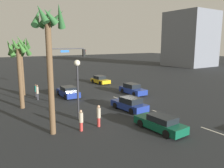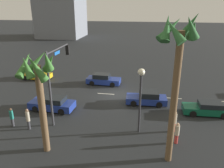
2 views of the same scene
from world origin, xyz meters
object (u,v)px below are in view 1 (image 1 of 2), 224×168
object	(u,v)px
car_2	(130,104)
building_0	(190,39)
car_1	(68,92)
car_3	(133,89)
pedestrian_1	(36,90)
palm_tree_0	(19,58)
pedestrian_2	(81,120)
pedestrian_0	(37,92)
palm_tree_2	(21,52)
traffic_signal	(62,64)
pedestrian_3	(99,115)
palm_tree_1	(50,40)
car_5	(100,80)
car_0	(160,123)
streetlamp	(77,77)

from	to	relation	value
car_2	building_0	xyz separation A→B (m)	(27.58, -46.31, 7.80)
car_1	car_3	distance (m)	8.93
pedestrian_1	palm_tree_0	bearing A→B (deg)	148.99
pedestrian_2	building_0	world-z (taller)	building_0
car_2	pedestrian_0	bearing A→B (deg)	35.15
palm_tree_2	traffic_signal	bearing A→B (deg)	-147.58
palm_tree_0	building_0	world-z (taller)	building_0
pedestrian_3	car_1	bearing A→B (deg)	-10.60
palm_tree_1	building_0	distance (m)	62.43
car_5	pedestrian_0	xyz separation A→B (m)	(-5.92, 12.72, 0.43)
pedestrian_0	pedestrian_1	size ratio (longest dim) A/B	1.12
pedestrian_1	building_0	world-z (taller)	building_0
car_3	pedestrian_0	distance (m)	12.75
car_0	streetlamp	distance (m)	8.36
car_0	palm_tree_1	xyz separation A→B (m)	(4.24, 7.39, 6.61)
pedestrian_2	streetlamp	bearing A→B (deg)	-21.62
car_1	pedestrian_2	distance (m)	12.39
car_2	streetlamp	xyz separation A→B (m)	(0.54, 5.71, 3.29)
car_2	pedestrian_3	distance (m)	5.73
streetlamp	pedestrian_0	world-z (taller)	streetlamp
pedestrian_1	building_0	xyz separation A→B (m)	(16.07, -52.97, 7.53)
car_1	car_2	bearing A→B (deg)	-162.17
palm_tree_0	palm_tree_2	size ratio (longest dim) A/B	0.93
traffic_signal	streetlamp	xyz separation A→B (m)	(-7.53, 1.43, -0.56)
car_2	pedestrian_1	distance (m)	13.30
palm_tree_0	car_0	bearing A→B (deg)	-148.87
building_0	pedestrian_3	bearing A→B (deg)	119.92
pedestrian_2	pedestrian_1	bearing A→B (deg)	-0.91
car_1	pedestrian_3	bearing A→B (deg)	169.40
traffic_signal	palm_tree_0	world-z (taller)	palm_tree_0
pedestrian_0	pedestrian_2	size ratio (longest dim) A/B	1.09
pedestrian_1	pedestrian_2	world-z (taller)	pedestrian_2
pedestrian_0	pedestrian_2	xyz separation A→B (m)	(-12.22, -0.04, -0.12)
palm_tree_1	pedestrian_3	bearing A→B (deg)	-101.70
pedestrian_2	palm_tree_0	distance (m)	10.81
streetlamp	palm_tree_0	distance (m)	7.65
pedestrian_2	palm_tree_1	distance (m)	6.64
traffic_signal	streetlamp	distance (m)	7.69
car_5	pedestrian_3	bearing A→B (deg)	148.68
palm_tree_0	palm_tree_1	xyz separation A→B (m)	(-8.72, -0.44, 1.74)
pedestrian_2	palm_tree_2	size ratio (longest dim) A/B	0.22
pedestrian_0	palm_tree_2	size ratio (longest dim) A/B	0.24
pedestrian_1	pedestrian_3	world-z (taller)	pedestrian_3
car_1	car_2	world-z (taller)	car_2
car_2	car_5	xyz separation A→B (m)	(15.74, -5.81, -0.03)
car_1	palm_tree_1	xyz separation A→B (m)	(-10.99, 5.84, 6.57)
pedestrian_1	pedestrian_3	bearing A→B (deg)	-174.07
pedestrian_3	palm_tree_0	size ratio (longest dim) A/B	0.25
car_2	streetlamp	size ratio (longest dim) A/B	0.79
pedestrian_1	pedestrian_3	distance (m)	13.95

